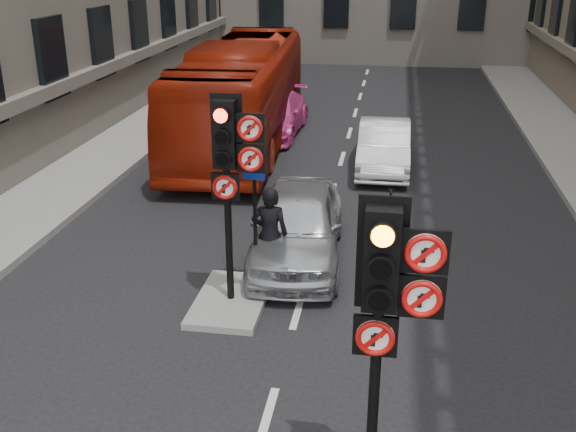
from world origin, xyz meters
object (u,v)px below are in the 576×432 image
(signal_far, at_px, (231,157))
(info_sign, at_px, (255,205))
(bus_red, at_px, (242,93))
(car_pink, at_px, (274,115))
(signal_near, at_px, (388,293))
(motorcycle, at_px, (391,218))
(motorcyclist, at_px, (270,235))
(car_silver, at_px, (298,225))
(car_white, at_px, (384,146))

(signal_far, distance_m, info_sign, 1.35)
(bus_red, bearing_deg, car_pink, 54.28)
(bus_red, bearing_deg, signal_near, -74.68)
(signal_near, xyz_separation_m, motorcycle, (0.02, 7.16, -2.05))
(info_sign, bearing_deg, motorcyclist, 57.81)
(car_silver, xyz_separation_m, motorcyclist, (-0.37, -1.00, 0.19))
(info_sign, bearing_deg, car_pink, 105.18)
(motorcyclist, distance_m, info_sign, 0.75)
(signal_near, height_order, car_white, signal_near)
(motorcycle, bearing_deg, car_pink, 108.31)
(car_white, bearing_deg, motorcyclist, -105.50)
(car_white, distance_m, info_sign, 7.82)
(signal_near, xyz_separation_m, info_sign, (-2.39, 4.74, -0.99))
(motorcycle, xyz_separation_m, motorcyclist, (-2.19, -2.15, 0.39))
(car_silver, distance_m, motorcyclist, 1.08)
(signal_far, height_order, motorcycle, signal_far)
(signal_far, relative_size, motorcycle, 2.00)
(car_white, height_order, motorcycle, car_white)
(signal_far, bearing_deg, bus_red, 101.82)
(motorcycle, distance_m, info_sign, 3.57)
(bus_red, height_order, motorcycle, bus_red)
(signal_near, distance_m, car_white, 12.36)
(signal_far, relative_size, car_white, 0.89)
(signal_near, height_order, info_sign, signal_near)
(bus_red, distance_m, motorcycle, 8.65)
(signal_near, relative_size, signal_far, 1.00)
(signal_far, distance_m, motorcyclist, 2.08)
(car_silver, distance_m, car_white, 6.39)
(car_pink, bearing_deg, bus_red, -121.39)
(signal_near, relative_size, car_white, 0.89)
(bus_red, relative_size, motorcycle, 6.39)
(bus_red, relative_size, motorcyclist, 6.14)
(signal_near, height_order, signal_far, signal_far)
(car_silver, bearing_deg, info_sign, -118.77)
(car_silver, height_order, motorcycle, car_silver)
(signal_far, bearing_deg, car_pink, 96.90)
(car_pink, bearing_deg, signal_near, -74.29)
(bus_red, bearing_deg, motorcycle, -59.29)
(car_white, height_order, bus_red, bus_red)
(bus_red, bearing_deg, car_white, -28.00)
(signal_near, relative_size, car_silver, 0.83)
(car_pink, distance_m, motorcycle, 9.25)
(signal_far, xyz_separation_m, motorcycle, (2.62, 3.16, -2.17))
(motorcyclist, bearing_deg, car_pink, -85.54)
(signal_near, xyz_separation_m, motorcyclist, (-2.17, 5.01, -1.65))
(motorcycle, bearing_deg, bus_red, 116.38)
(car_silver, bearing_deg, signal_far, -115.67)
(car_white, bearing_deg, bus_red, 154.36)
(motorcycle, bearing_deg, info_sign, -142.30)
(info_sign, bearing_deg, signal_far, -99.48)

